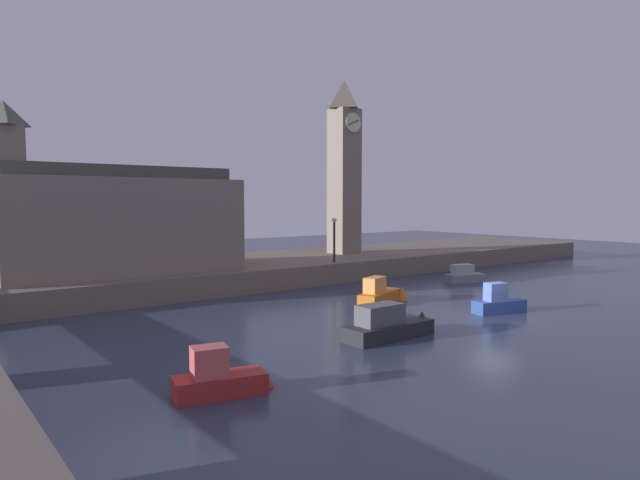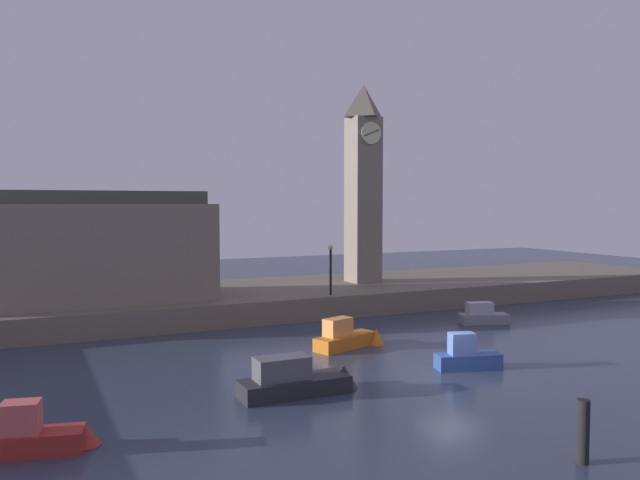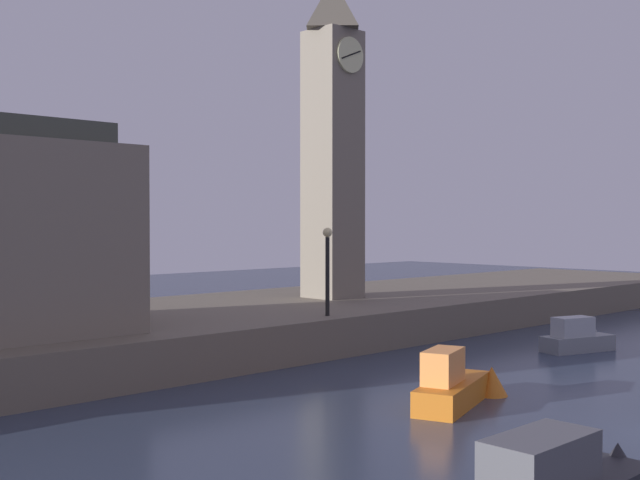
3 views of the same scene
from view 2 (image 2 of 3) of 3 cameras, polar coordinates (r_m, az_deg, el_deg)
The scene contains 11 objects.
ground_plane at distance 29.11m, azimuth 11.68°, elevation -11.84°, with size 120.00×120.00×0.00m, color #2D384C.
far_embankment at distance 46.18m, azimuth -3.44°, elevation -5.16°, with size 70.00×12.00×1.50m, color #6B6051.
clock_tower at distance 48.71m, azimuth 3.92°, elevation 5.33°, with size 2.40×2.44×15.08m.
parliament_hall at distance 41.55m, azimuth -20.47°, elevation -0.61°, with size 14.62×6.72×10.31m.
streetlamp at distance 41.86m, azimuth 0.97°, elevation -2.06°, with size 0.36×0.36×3.36m.
mooring_post_left at distance 20.70m, azimuth 22.62°, elevation -15.65°, with size 0.37×0.37×1.89m, color black.
boat_dinghy_red at distance 21.88m, azimuth -23.80°, elevation -15.79°, with size 3.59×1.76×1.64m.
boat_tour_blue at distance 30.32m, azimuth 13.47°, elevation -10.17°, with size 3.62×1.78×1.69m.
boat_cruiser_grey at distance 41.50m, azimuth 14.77°, elevation -6.60°, with size 3.70×1.92×1.41m.
boat_patrol_orange at distance 33.64m, azimuth 2.70°, elevation -8.76°, with size 4.46×2.33×1.69m.
boat_barge_dark at distance 25.78m, azimuth -1.48°, elevation -12.53°, with size 5.10×1.53×1.76m.
Camera 2 is at (-16.95, -22.41, 7.61)m, focal length 35.51 mm.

